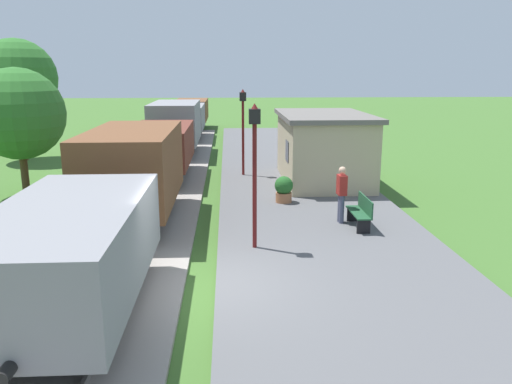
{
  "coord_description": "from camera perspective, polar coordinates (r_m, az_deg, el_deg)",
  "views": [
    {
      "loc": [
        0.5,
        -10.24,
        4.74
      ],
      "look_at": [
        1.32,
        4.36,
        1.21
      ],
      "focal_mm": 35.67,
      "sensor_mm": 36.0,
      "label": 1
    }
  ],
  "objects": [
    {
      "name": "freight_train",
      "position": [
        25.52,
        -9.76,
        6.08
      ],
      "size": [
        2.5,
        39.2,
        2.72
      ],
      "color": "gray",
      "rests_on": "rail_near"
    },
    {
      "name": "tree_field_left",
      "position": [
        29.74,
        -25.21,
        11.48
      ],
      "size": [
        4.03,
        4.03,
        6.34
      ],
      "color": "#4C3823",
      "rests_on": "ground"
    },
    {
      "name": "lamp_post_near",
      "position": [
        12.65,
        -0.16,
        4.75
      ],
      "size": [
        0.28,
        0.28,
        3.7
      ],
      "color": "#591414",
      "rests_on": "platform_slab"
    },
    {
      "name": "tree_trackside_far",
      "position": [
        21.04,
        -25.11,
        7.92
      ],
      "size": [
        3.41,
        3.41,
        4.85
      ],
      "color": "#4C3823",
      "rests_on": "ground"
    },
    {
      "name": "ground_plane",
      "position": [
        11.29,
        -5.55,
        -11.32
      ],
      "size": [
        160.0,
        160.0,
        0.0
      ],
      "primitive_type": "plane",
      "color": "#3D6628"
    },
    {
      "name": "potted_planter",
      "position": [
        17.62,
        3.13,
        0.35
      ],
      "size": [
        0.64,
        0.64,
        0.92
      ],
      "color": "#9E6642",
      "rests_on": "platform_slab"
    },
    {
      "name": "station_hut",
      "position": [
        21.05,
        7.53,
        5.01
      ],
      "size": [
        3.5,
        5.8,
        2.78
      ],
      "color": "tan",
      "rests_on": "platform_slab"
    },
    {
      "name": "platform_slab",
      "position": [
        11.55,
        10.77,
        -10.24
      ],
      "size": [
        6.0,
        60.0,
        0.25
      ],
      "primitive_type": "cube",
      "color": "#565659",
      "rests_on": "ground"
    },
    {
      "name": "bench_near_hut",
      "position": [
        15.11,
        11.7,
        -2.16
      ],
      "size": [
        0.42,
        1.5,
        0.91
      ],
      "color": "#1E4C2D",
      "rests_on": "platform_slab"
    },
    {
      "name": "lamp_post_far",
      "position": [
        21.96,
        -1.47,
        8.49
      ],
      "size": [
        0.28,
        0.28,
        3.7
      ],
      "color": "#591414",
      "rests_on": "platform_slab"
    },
    {
      "name": "track_ballast",
      "position": [
        11.63,
        -17.68,
        -10.86
      ],
      "size": [
        3.8,
        60.0,
        0.12
      ],
      "primitive_type": "cube",
      "color": "gray",
      "rests_on": "ground"
    },
    {
      "name": "rail_far",
      "position": [
        11.78,
        -21.17,
        -10.14
      ],
      "size": [
        0.07,
        60.0,
        0.14
      ],
      "primitive_type": "cube",
      "color": "slate",
      "rests_on": "track_ballast"
    },
    {
      "name": "rail_near",
      "position": [
        11.42,
        -14.17,
        -10.36
      ],
      "size": [
        0.07,
        60.0,
        0.14
      ],
      "primitive_type": "cube",
      "color": "slate",
      "rests_on": "track_ballast"
    },
    {
      "name": "person_waiting",
      "position": [
        15.35,
        9.57,
        -0.03
      ],
      "size": [
        0.26,
        0.39,
        1.71
      ],
      "rotation": [
        0.0,
        0.0,
        3.2
      ],
      "color": "#474C66",
      "rests_on": "platform_slab"
    }
  ]
}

